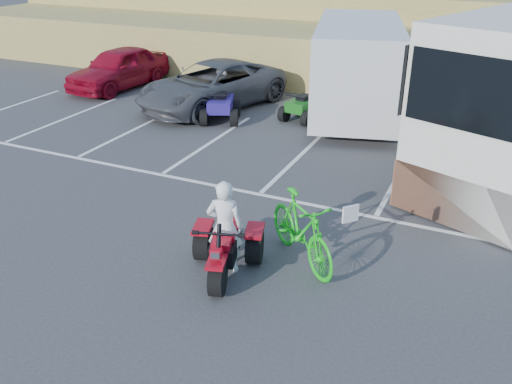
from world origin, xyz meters
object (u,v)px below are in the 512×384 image
at_px(red_trike_atv, 225,274).
at_px(quad_atv_green, 303,120).
at_px(cargo_trailer, 357,67).
at_px(quad_atv_blue, 221,121).
at_px(red_car, 119,68).
at_px(rider, 225,227).
at_px(grey_pickup, 212,85).
at_px(green_dirt_bike, 301,230).

distance_m(red_trike_atv, quad_atv_green, 9.02).
distance_m(cargo_trailer, quad_atv_blue, 4.68).
bearing_deg(red_trike_atv, quad_atv_blue, 101.30).
bearing_deg(red_trike_atv, red_car, 117.75).
height_order(red_trike_atv, cargo_trailer, cargo_trailer).
xyz_separation_m(red_car, quad_atv_blue, (5.56, -2.08, -0.77)).
height_order(rider, grey_pickup, rider).
height_order(rider, cargo_trailer, cargo_trailer).
bearing_deg(quad_atv_green, green_dirt_bike, -58.78).
distance_m(quad_atv_blue, quad_atv_green, 2.64).
xyz_separation_m(rider, grey_pickup, (-5.10, 8.76, -0.10)).
height_order(green_dirt_bike, quad_atv_green, green_dirt_bike).
bearing_deg(red_car, rider, -40.22).
bearing_deg(green_dirt_bike, cargo_trailer, 50.42).
bearing_deg(cargo_trailer, red_trike_atv, -102.36).
bearing_deg(quad_atv_green, red_trike_atv, -67.24).
distance_m(red_trike_atv, rider, 0.88).
bearing_deg(green_dirt_bike, red_car, 91.76).
distance_m(red_trike_atv, red_car, 13.78).
relative_size(rider, quad_atv_green, 1.23).
bearing_deg(red_trike_atv, quad_atv_green, 84.28).
relative_size(quad_atv_blue, quad_atv_green, 1.11).
distance_m(red_trike_atv, quad_atv_blue, 8.71).
bearing_deg(quad_atv_green, red_car, -175.13).
bearing_deg(cargo_trailer, rider, -102.58).
distance_m(green_dirt_bike, red_car, 13.90).
height_order(quad_atv_blue, quad_atv_green, quad_atv_blue).
height_order(green_dirt_bike, grey_pickup, grey_pickup).
height_order(red_car, cargo_trailer, cargo_trailer).
bearing_deg(rider, quad_atv_green, -95.81).
distance_m(grey_pickup, red_car, 4.64).
xyz_separation_m(green_dirt_bike, cargo_trailer, (-1.52, 9.08, 0.95)).
height_order(green_dirt_bike, red_car, red_car).
bearing_deg(red_car, green_dirt_bike, -34.61).
relative_size(rider, red_car, 0.38).
bearing_deg(quad_atv_blue, rider, -83.58).
relative_size(rider, green_dirt_bike, 0.79).
xyz_separation_m(red_trike_atv, quad_atv_blue, (-4.15, 7.66, 0.00)).
xyz_separation_m(red_car, quad_atv_green, (7.92, -0.89, -0.77)).
relative_size(red_trike_atv, quad_atv_blue, 1.08).
relative_size(rider, quad_atv_blue, 1.11).
xyz_separation_m(cargo_trailer, quad_atv_green, (-1.34, -1.19, -1.61)).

